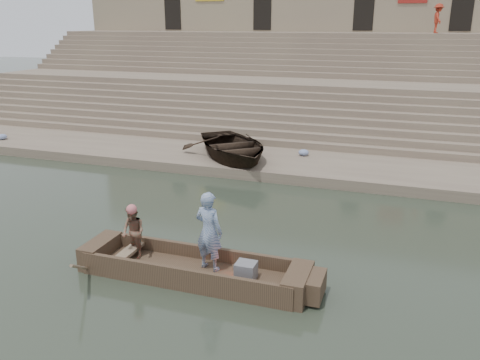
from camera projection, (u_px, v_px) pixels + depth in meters
The scene contains 14 objects.
ground at pixel (95, 231), 14.48m from camera, with size 120.00×120.00×0.00m, color #263024.
lower_landing at pixel (202, 157), 21.62m from camera, with size 32.00×4.00×0.40m, color #82735D.
mid_landing at pixel (253, 104), 28.01m from camera, with size 32.00×3.00×2.80m, color #82735D.
upper_landing at pixel (283, 71), 33.95m from camera, with size 32.00×3.00×5.20m, color #82735D.
ghat_steps at pixel (261, 93), 29.41m from camera, with size 32.00×11.00×5.20m.
building_wall at pixel (297, 25), 36.63m from camera, with size 32.00×5.07×11.20m.
main_rowboat at pixel (193, 274), 11.78m from camera, with size 5.00×1.30×0.22m, color brown.
rowboat_trim at pixel (201, 268), 11.65m from camera, with size 6.04×2.63×2.00m.
standing_man at pixel (209, 231), 11.50m from camera, with size 0.71×0.46×1.94m, color navy.
rowing_man at pixel (133, 232), 12.18m from camera, with size 0.65×0.51×1.33m, color #236A49.
television at pixel (246, 271), 11.28m from camera, with size 0.46×0.42×0.40m.
beached_rowboat at pixel (232, 146), 20.49m from camera, with size 3.53×4.94×1.02m, color #2D2116.
pedestrian at pixel (438, 18), 29.47m from camera, with size 1.10×0.63×1.71m, color #A02C1B.
cloth_bundles at pixel (168, 148), 21.71m from camera, with size 14.94×2.39×0.26m.
Camera 1 is at (8.35, -11.23, 5.85)m, focal length 36.85 mm.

